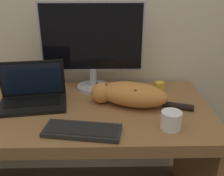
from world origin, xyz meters
TOP-DOWN VIEW (x-y plane):
  - desk at (0.00, 0.35)m, footprint 1.42×0.70m
  - monitor at (0.09, 0.60)m, footprint 0.59×0.19m
  - laptop at (-0.22, 0.39)m, footprint 0.37×0.27m
  - external_keyboard at (0.06, 0.11)m, footprint 0.35×0.18m
  - cat at (0.29, 0.37)m, footprint 0.53×0.28m
  - coffee_mug at (0.46, 0.13)m, footprint 0.09×0.09m
  - small_toy at (0.49, 0.56)m, footprint 0.05×0.05m

SIDE VIEW (x-z plane):
  - desk at x=0.00m, z-range 0.21..0.92m
  - external_keyboard at x=0.06m, z-range 0.71..0.73m
  - small_toy at x=0.49m, z-range 0.71..0.76m
  - coffee_mug at x=0.46m, z-range 0.71..0.80m
  - laptop at x=-0.22m, z-range 0.64..0.87m
  - cat at x=0.29m, z-range 0.71..0.84m
  - monitor at x=0.09m, z-range 0.73..1.24m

